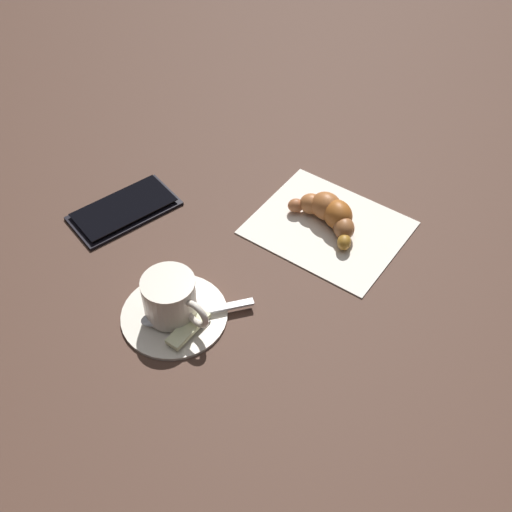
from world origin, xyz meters
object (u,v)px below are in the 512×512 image
(napkin, at_px, (328,227))
(saucer, at_px, (174,314))
(sugar_packet, at_px, (188,328))
(teaspoon, at_px, (179,315))
(espresso_cup, at_px, (171,297))
(croissant, at_px, (330,213))
(cell_phone, at_px, (124,209))

(napkin, bearing_deg, saucer, 157.12)
(sugar_packet, bearing_deg, teaspoon, 69.01)
(espresso_cup, bearing_deg, croissant, -21.90)
(sugar_packet, xyz_separation_m, cell_phone, (0.13, 0.19, -0.01))
(napkin, bearing_deg, sugar_packet, 164.64)
(saucer, bearing_deg, espresso_cup, 95.30)
(teaspoon, distance_m, cell_phone, 0.21)
(teaspoon, distance_m, napkin, 0.24)
(teaspoon, bearing_deg, croissant, -19.57)
(croissant, bearing_deg, cell_phone, 114.82)
(espresso_cup, distance_m, napkin, 0.24)
(sugar_packet, relative_size, cell_phone, 0.37)
(sugar_packet, xyz_separation_m, napkin, (0.24, -0.06, -0.01))
(sugar_packet, bearing_deg, croissant, -8.13)
(napkin, relative_size, croissant, 1.73)
(espresso_cup, xyz_separation_m, cell_phone, (0.11, 0.16, -0.03))
(saucer, height_order, sugar_packet, sugar_packet)
(saucer, bearing_deg, croissant, -21.64)
(teaspoon, xyz_separation_m, cell_phone, (0.12, 0.17, -0.01))
(espresso_cup, relative_size, napkin, 0.46)
(espresso_cup, distance_m, croissant, 0.25)
(teaspoon, relative_size, croissant, 0.93)
(espresso_cup, height_order, croissant, espresso_cup)
(teaspoon, xyz_separation_m, sugar_packet, (-0.01, -0.02, 0.00))
(espresso_cup, bearing_deg, sugar_packet, -113.21)
(saucer, distance_m, sugar_packet, 0.03)
(cell_phone, bearing_deg, sugar_packet, -123.65)
(sugar_packet, relative_size, napkin, 0.31)
(cell_phone, bearing_deg, espresso_cup, -125.41)
(saucer, height_order, teaspoon, teaspoon)
(espresso_cup, height_order, sugar_packet, espresso_cup)
(saucer, xyz_separation_m, cell_phone, (0.11, 0.16, 0.00))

